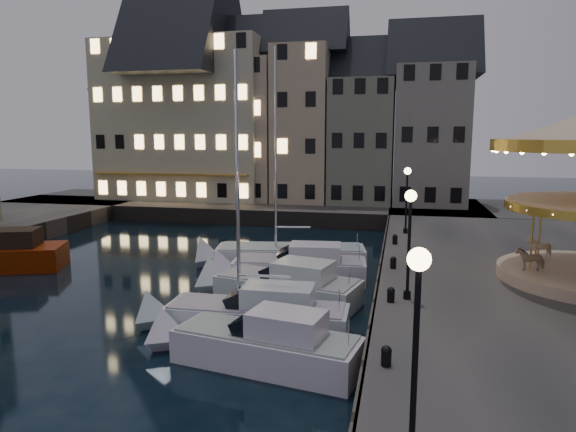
% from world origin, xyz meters
% --- Properties ---
extents(ground, '(160.00, 160.00, 0.00)m').
position_xyz_m(ground, '(0.00, 0.00, 0.00)').
color(ground, black).
rests_on(ground, ground).
extents(quay_east, '(16.00, 56.00, 1.30)m').
position_xyz_m(quay_east, '(14.00, 6.00, 0.65)').
color(quay_east, '#474442').
rests_on(quay_east, ground).
extents(quay_north, '(44.00, 12.00, 1.30)m').
position_xyz_m(quay_north, '(-8.00, 28.00, 0.65)').
color(quay_north, '#474442').
rests_on(quay_north, ground).
extents(quaywall_e, '(0.15, 44.00, 1.30)m').
position_xyz_m(quaywall_e, '(6.00, 6.00, 0.65)').
color(quaywall_e, '#47423A').
rests_on(quaywall_e, ground).
extents(quaywall_n, '(48.00, 0.15, 1.30)m').
position_xyz_m(quaywall_n, '(-6.00, 22.00, 0.65)').
color(quaywall_n, '#47423A').
rests_on(quaywall_n, ground).
extents(streetlamp_a, '(0.44, 0.44, 4.17)m').
position_xyz_m(streetlamp_a, '(7.20, -9.00, 4.02)').
color(streetlamp_a, black).
rests_on(streetlamp_a, quay_east).
extents(streetlamp_b, '(0.44, 0.44, 4.17)m').
position_xyz_m(streetlamp_b, '(7.20, 1.00, 4.02)').
color(streetlamp_b, black).
rests_on(streetlamp_b, quay_east).
extents(streetlamp_c, '(0.44, 0.44, 4.17)m').
position_xyz_m(streetlamp_c, '(7.20, 14.50, 4.02)').
color(streetlamp_c, black).
rests_on(streetlamp_c, quay_east).
extents(bollard_a, '(0.30, 0.30, 0.57)m').
position_xyz_m(bollard_a, '(6.60, -5.00, 1.60)').
color(bollard_a, black).
rests_on(bollard_a, quay_east).
extents(bollard_b, '(0.30, 0.30, 0.57)m').
position_xyz_m(bollard_b, '(6.60, 0.50, 1.60)').
color(bollard_b, black).
rests_on(bollard_b, quay_east).
extents(bollard_c, '(0.30, 0.30, 0.57)m').
position_xyz_m(bollard_c, '(6.60, 5.50, 1.60)').
color(bollard_c, black).
rests_on(bollard_c, quay_east).
extents(bollard_d, '(0.30, 0.30, 0.57)m').
position_xyz_m(bollard_d, '(6.60, 11.00, 1.60)').
color(bollard_d, black).
rests_on(bollard_d, quay_east).
extents(townhouse_na, '(5.50, 8.00, 12.80)m').
position_xyz_m(townhouse_na, '(-19.50, 30.00, 7.78)').
color(townhouse_na, gray).
rests_on(townhouse_na, quay_north).
extents(townhouse_nb, '(6.16, 8.00, 13.80)m').
position_xyz_m(townhouse_nb, '(-14.05, 30.00, 8.28)').
color(townhouse_nb, gray).
rests_on(townhouse_nb, quay_north).
extents(townhouse_nc, '(6.82, 8.00, 14.80)m').
position_xyz_m(townhouse_nc, '(-8.00, 30.00, 8.78)').
color(townhouse_nc, tan).
rests_on(townhouse_nc, quay_north).
extents(townhouse_nd, '(5.50, 8.00, 15.80)m').
position_xyz_m(townhouse_nd, '(-2.25, 30.00, 9.28)').
color(townhouse_nd, tan).
rests_on(townhouse_nd, quay_north).
extents(townhouse_ne, '(6.16, 8.00, 12.80)m').
position_xyz_m(townhouse_ne, '(3.20, 30.00, 7.78)').
color(townhouse_ne, slate).
rests_on(townhouse_ne, quay_north).
extents(townhouse_nf, '(6.82, 8.00, 13.80)m').
position_xyz_m(townhouse_nf, '(9.25, 30.00, 8.28)').
color(townhouse_nf, gray).
rests_on(townhouse_nf, quay_north).
extents(hotel_corner, '(17.60, 9.00, 16.80)m').
position_xyz_m(hotel_corner, '(-14.00, 30.00, 9.78)').
color(hotel_corner, beige).
rests_on(hotel_corner, quay_north).
extents(motorboat_b, '(7.25, 3.21, 2.15)m').
position_xyz_m(motorboat_b, '(2.31, -3.00, 0.64)').
color(motorboat_b, silver).
rests_on(motorboat_b, ground).
extents(motorboat_c, '(7.94, 2.24, 10.53)m').
position_xyz_m(motorboat_c, '(1.27, -0.52, 0.68)').
color(motorboat_c, silver).
rests_on(motorboat_c, ground).
extents(motorboat_d, '(7.58, 4.04, 2.15)m').
position_xyz_m(motorboat_d, '(1.59, 3.56, 0.64)').
color(motorboat_d, silver).
rests_on(motorboat_d, ground).
extents(motorboat_e, '(7.90, 3.03, 2.15)m').
position_xyz_m(motorboat_e, '(1.44, 6.89, 0.64)').
color(motorboat_e, silver).
rests_on(motorboat_e, ground).
extents(motorboat_f, '(9.61, 4.06, 12.71)m').
position_xyz_m(motorboat_f, '(0.17, 9.72, 0.53)').
color(motorboat_f, silver).
rests_on(motorboat_f, ground).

